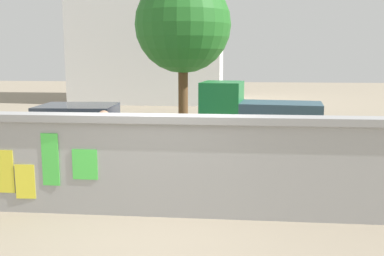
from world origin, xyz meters
name	(u,v)px	position (x,y,z in m)	size (l,w,h in m)	color
ground	(197,133)	(0.00, 8.00, 0.00)	(60.00, 60.00, 0.00)	gray
poster_wall	(155,164)	(-0.01, 0.00, 0.87)	(8.50, 0.42, 1.69)	#999999
auto_rickshaw_truck	(254,113)	(1.89, 6.49, 0.90)	(3.76, 1.94, 1.85)	black
car_parked	(84,131)	(-2.57, 3.84, 0.73)	(3.89, 1.91, 1.40)	black
motorcycle	(241,153)	(1.45, 2.79, 0.46)	(1.89, 0.57, 0.87)	black
bicycle_near	(337,172)	(3.34, 1.70, 0.36)	(1.65, 0.61, 0.95)	black
bicycle_far	(330,152)	(3.58, 3.55, 0.36)	(1.68, 0.52, 0.95)	black
person_walking	(105,143)	(-1.18, 1.06, 0.99)	(0.48, 0.48, 1.62)	#3F994C
tree_roadside	(183,25)	(-0.61, 9.19, 3.73)	(3.48, 3.48, 5.49)	brown
building_background	(152,25)	(-3.65, 19.29, 4.46)	(8.61, 6.75, 8.88)	silver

